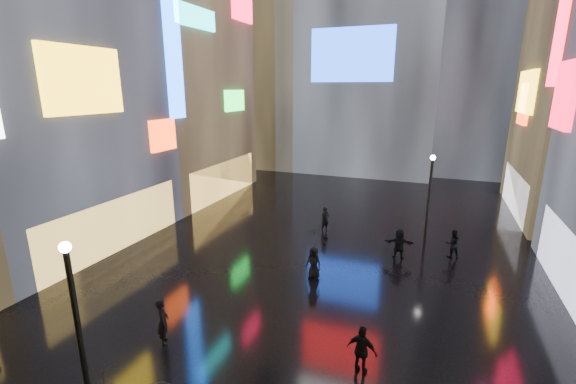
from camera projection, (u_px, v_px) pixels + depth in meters
The scene contains 14 objects.
ground at pixel (335, 239), 23.54m from camera, with size 140.00×140.00×0.00m, color black.
building_left_mid at pixel (22, 29), 20.51m from camera, with size 10.28×12.70×24.00m.
building_left_far at pixel (167, 62), 31.59m from camera, with size 10.28×12.00×22.00m.
tower_flank_right at pixel (488, 7), 39.45m from camera, with size 12.00×12.00×34.00m, color black.
tower_flank_left at pixel (268, 52), 44.81m from camera, with size 10.00×10.00×26.00m, color black.
lamp_near at pixel (77, 320), 10.24m from camera, with size 0.30×0.30×5.20m.
lamp_far at pixel (429, 193), 22.70m from camera, with size 0.30×0.30×5.20m.
pedestrian_3 at pixel (362, 350), 12.24m from camera, with size 0.99×0.41×1.70m, color black.
pedestrian_4 at pixel (314, 263), 18.51m from camera, with size 0.78×0.51×1.59m, color black.
pedestrian_5 at pixel (399, 244), 20.63m from camera, with size 1.54×0.49×1.66m, color black.
pedestrian_6 at pixel (325, 219), 24.61m from camera, with size 0.58×0.38×1.59m, color black.
pedestrian_7 at pixel (453, 244), 20.80m from camera, with size 0.76×0.59×1.57m, color black.
umbrella_2 at pixel (314, 238), 18.18m from camera, with size 1.02×1.04×0.94m, color black.
pedestrian_8 at pixel (163, 321), 13.72m from camera, with size 0.64×0.42×1.75m, color black.
Camera 1 is at (5.17, -1.55, 8.92)m, focal length 24.00 mm.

